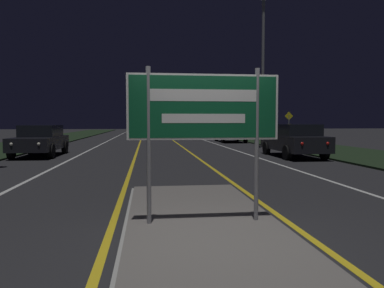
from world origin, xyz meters
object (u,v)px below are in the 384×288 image
car_approaching_0 (40,140)px  streetlight_right_near (263,42)px  car_receding_0 (294,140)px  highway_sign (204,113)px  warning_sign (289,125)px  car_receding_1 (231,133)px

car_approaching_0 → streetlight_right_near: bearing=17.6°
car_receding_0 → highway_sign: bearing=-118.3°
streetlight_right_near → car_approaching_0: (-12.26, -3.90, -5.80)m
car_receding_0 → car_approaching_0: (-11.95, 1.98, -0.02)m
highway_sign → streetlight_right_near: streetlight_right_near is taller
highway_sign → car_receding_0: size_ratio=0.52×
warning_sign → car_receding_1: bearing=125.1°
streetlight_right_near → car_approaching_0: 14.11m
highway_sign → car_receding_0: (5.97, 11.08, -0.99)m
car_approaching_0 → warning_sign: (15.02, 6.54, 0.67)m
car_receding_1 → car_approaching_0: bearing=-137.1°
car_approaching_0 → highway_sign: bearing=-65.4°
highway_sign → car_receding_0: highway_sign is taller
car_receding_0 → car_receding_1: bearing=90.4°
car_receding_0 → warning_sign: bearing=70.2°
car_approaching_0 → warning_sign: 16.40m
highway_sign → streetlight_right_near: size_ratio=0.25×
car_receding_1 → car_approaching_0: (-11.86, -11.03, 0.01)m
streetlight_right_near → warning_sign: streetlight_right_near is taller
highway_sign → streetlight_right_near: (6.28, 16.96, 4.79)m
car_receding_1 → car_approaching_0: 16.20m
highway_sign → warning_sign: 21.59m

